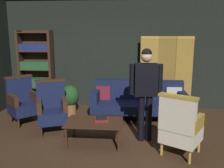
{
  "coord_description": "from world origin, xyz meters",
  "views": [
    {
      "loc": [
        0.42,
        -3.96,
        1.92
      ],
      "look_at": [
        0.0,
        0.8,
        0.95
      ],
      "focal_mm": 38.49,
      "sensor_mm": 36.0,
      "label": 1
    }
  ],
  "objects_px": {
    "armchair_wing_left": "(52,108)",
    "book_black_cloth": "(101,118)",
    "bookshelf": "(36,68)",
    "book_red_leather": "(101,120)",
    "armchair_wing_right": "(23,101)",
    "coffee_table": "(94,124)",
    "armchair_gilt_accent": "(180,127)",
    "velvet_couch": "(138,100)",
    "standing_figure": "(146,87)",
    "folding_screen": "(166,73)",
    "potted_plant": "(70,98)"
  },
  "relations": [
    {
      "from": "armchair_wing_left",
      "to": "book_black_cloth",
      "type": "relative_size",
      "value": 5.55
    },
    {
      "from": "bookshelf",
      "to": "book_red_leather",
      "type": "xyz_separation_m",
      "value": [
        2.02,
        -2.1,
        -0.62
      ]
    },
    {
      "from": "armchair_wing_right",
      "to": "book_red_leather",
      "type": "xyz_separation_m",
      "value": [
        1.88,
        -0.88,
        -0.05
      ]
    },
    {
      "from": "coffee_table",
      "to": "armchair_wing_right",
      "type": "height_order",
      "value": "armchair_wing_right"
    },
    {
      "from": "coffee_table",
      "to": "book_red_leather",
      "type": "height_order",
      "value": "book_red_leather"
    },
    {
      "from": "bookshelf",
      "to": "armchair_gilt_accent",
      "type": "xyz_separation_m",
      "value": [
        3.34,
        -2.45,
        -0.57
      ]
    },
    {
      "from": "coffee_table",
      "to": "armchair_gilt_accent",
      "type": "distance_m",
      "value": 1.47
    },
    {
      "from": "armchair_wing_right",
      "to": "book_black_cloth",
      "type": "relative_size",
      "value": 5.55
    },
    {
      "from": "coffee_table",
      "to": "armchair_gilt_accent",
      "type": "height_order",
      "value": "armchair_gilt_accent"
    },
    {
      "from": "armchair_wing_right",
      "to": "velvet_couch",
      "type": "bearing_deg",
      "value": 10.58
    },
    {
      "from": "book_red_leather",
      "to": "book_black_cloth",
      "type": "xyz_separation_m",
      "value": [
        0.0,
        -0.0,
        0.04
      ]
    },
    {
      "from": "velvet_couch",
      "to": "armchair_wing_left",
      "type": "distance_m",
      "value": 1.97
    },
    {
      "from": "armchair_wing_left",
      "to": "armchair_wing_right",
      "type": "xyz_separation_m",
      "value": [
        -0.81,
        0.42,
        0.0
      ]
    },
    {
      "from": "coffee_table",
      "to": "standing_figure",
      "type": "relative_size",
      "value": 0.59
    },
    {
      "from": "book_black_cloth",
      "to": "coffee_table",
      "type": "bearing_deg",
      "value": -159.49
    },
    {
      "from": "armchair_wing_right",
      "to": "book_black_cloth",
      "type": "distance_m",
      "value": 2.08
    },
    {
      "from": "armchair_gilt_accent",
      "to": "book_black_cloth",
      "type": "bearing_deg",
      "value": 165.1
    },
    {
      "from": "armchair_wing_left",
      "to": "armchair_wing_right",
      "type": "bearing_deg",
      "value": 152.53
    },
    {
      "from": "armchair_wing_left",
      "to": "standing_figure",
      "type": "xyz_separation_m",
      "value": [
        1.85,
        -0.29,
        0.54
      ]
    },
    {
      "from": "coffee_table",
      "to": "standing_figure",
      "type": "height_order",
      "value": "standing_figure"
    },
    {
      "from": "folding_screen",
      "to": "armchair_wing_right",
      "type": "xyz_separation_m",
      "value": [
        -3.26,
        -1.18,
        -0.5
      ]
    },
    {
      "from": "coffee_table",
      "to": "bookshelf",
      "type": "bearing_deg",
      "value": 131.5
    },
    {
      "from": "standing_figure",
      "to": "book_black_cloth",
      "type": "height_order",
      "value": "standing_figure"
    },
    {
      "from": "folding_screen",
      "to": "book_black_cloth",
      "type": "height_order",
      "value": "folding_screen"
    },
    {
      "from": "book_black_cloth",
      "to": "armchair_wing_right",
      "type": "bearing_deg",
      "value": 154.81
    },
    {
      "from": "standing_figure",
      "to": "book_black_cloth",
      "type": "bearing_deg",
      "value": -167.57
    },
    {
      "from": "potted_plant",
      "to": "velvet_couch",
      "type": "bearing_deg",
      "value": -3.84
    },
    {
      "from": "folding_screen",
      "to": "armchair_gilt_accent",
      "type": "xyz_separation_m",
      "value": [
        -0.07,
        -2.41,
        -0.5
      ]
    },
    {
      "from": "potted_plant",
      "to": "book_black_cloth",
      "type": "bearing_deg",
      "value": -56.67
    },
    {
      "from": "bookshelf",
      "to": "coffee_table",
      "type": "bearing_deg",
      "value": -48.5
    },
    {
      "from": "armchair_wing_left",
      "to": "book_black_cloth",
      "type": "height_order",
      "value": "armchair_wing_left"
    },
    {
      "from": "velvet_couch",
      "to": "armchair_gilt_accent",
      "type": "distance_m",
      "value": 1.83
    },
    {
      "from": "folding_screen",
      "to": "velvet_couch",
      "type": "height_order",
      "value": "folding_screen"
    },
    {
      "from": "velvet_couch",
      "to": "armchair_wing_left",
      "type": "height_order",
      "value": "armchair_wing_left"
    },
    {
      "from": "coffee_table",
      "to": "armchair_gilt_accent",
      "type": "relative_size",
      "value": 0.96
    },
    {
      "from": "folding_screen",
      "to": "coffee_table",
      "type": "relative_size",
      "value": 1.9
    },
    {
      "from": "velvet_couch",
      "to": "coffee_table",
      "type": "relative_size",
      "value": 2.12
    },
    {
      "from": "bookshelf",
      "to": "standing_figure",
      "type": "xyz_separation_m",
      "value": [
        2.8,
        -1.93,
        -0.03
      ]
    },
    {
      "from": "bookshelf",
      "to": "folding_screen",
      "type": "bearing_deg",
      "value": -0.65
    },
    {
      "from": "folding_screen",
      "to": "velvet_couch",
      "type": "bearing_deg",
      "value": -135.08
    },
    {
      "from": "armchair_gilt_accent",
      "to": "armchair_wing_right",
      "type": "bearing_deg",
      "value": 158.88
    },
    {
      "from": "velvet_couch",
      "to": "coffee_table",
      "type": "xyz_separation_m",
      "value": [
        -0.8,
        -1.41,
        -0.08
      ]
    },
    {
      "from": "folding_screen",
      "to": "standing_figure",
      "type": "xyz_separation_m",
      "value": [
        -0.6,
        -1.89,
        0.04
      ]
    },
    {
      "from": "book_black_cloth",
      "to": "armchair_wing_left",
      "type": "bearing_deg",
      "value": 156.58
    },
    {
      "from": "armchair_gilt_accent",
      "to": "armchair_wing_left",
      "type": "relative_size",
      "value": 1.0
    },
    {
      "from": "bookshelf",
      "to": "velvet_couch",
      "type": "height_order",
      "value": "bookshelf"
    },
    {
      "from": "folding_screen",
      "to": "standing_figure",
      "type": "bearing_deg",
      "value": -107.64
    },
    {
      "from": "velvet_couch",
      "to": "bookshelf",
      "type": "bearing_deg",
      "value": 164.64
    },
    {
      "from": "armchair_wing_right",
      "to": "armchair_wing_left",
      "type": "bearing_deg",
      "value": -27.47
    },
    {
      "from": "velvet_couch",
      "to": "book_black_cloth",
      "type": "distance_m",
      "value": 1.52
    }
  ]
}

